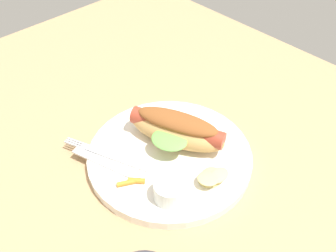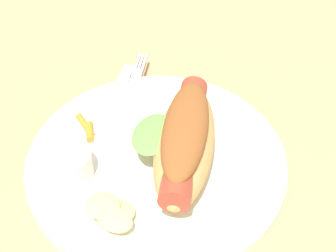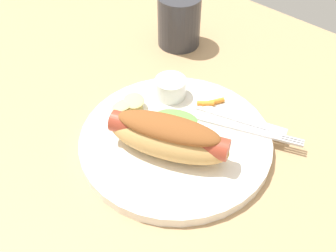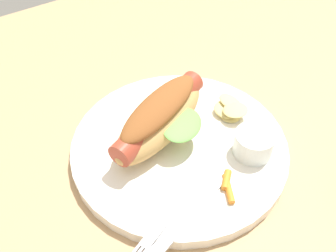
# 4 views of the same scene
# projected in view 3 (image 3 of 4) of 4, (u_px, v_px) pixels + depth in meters

# --- Properties ---
(ground_plane) EXTENTS (1.20, 0.90, 0.02)m
(ground_plane) POSITION_uv_depth(u_px,v_px,m) (157.00, 146.00, 0.60)
(ground_plane) COLOR tan
(plate) EXTENTS (0.28, 0.28, 0.02)m
(plate) POSITION_uv_depth(u_px,v_px,m) (175.00, 141.00, 0.58)
(plate) COLOR white
(plate) RESTS_ON ground_plane
(hot_dog) EXTENTS (0.18, 0.12, 0.06)m
(hot_dog) POSITION_uv_depth(u_px,v_px,m) (169.00, 136.00, 0.54)
(hot_dog) COLOR tan
(hot_dog) RESTS_ON plate
(sauce_ramekin) EXTENTS (0.05, 0.05, 0.03)m
(sauce_ramekin) POSITION_uv_depth(u_px,v_px,m) (171.00, 88.00, 0.63)
(sauce_ramekin) COLOR white
(sauce_ramekin) RESTS_ON plate
(fork) EXTENTS (0.15, 0.07, 0.00)m
(fork) POSITION_uv_depth(u_px,v_px,m) (246.00, 129.00, 0.58)
(fork) COLOR silver
(fork) RESTS_ON plate
(knife) EXTENTS (0.14, 0.05, 0.00)m
(knife) POSITION_uv_depth(u_px,v_px,m) (240.00, 119.00, 0.60)
(knife) COLOR silver
(knife) RESTS_ON plate
(chips_pile) EXTENTS (0.05, 0.06, 0.02)m
(chips_pile) POSITION_uv_depth(u_px,v_px,m) (130.00, 106.00, 0.61)
(chips_pile) COLOR #D7C57A
(chips_pile) RESTS_ON plate
(carrot_garnish) EXTENTS (0.03, 0.04, 0.01)m
(carrot_garnish) POSITION_uv_depth(u_px,v_px,m) (209.00, 103.00, 0.62)
(carrot_garnish) COLOR orange
(carrot_garnish) RESTS_ON plate
(drinking_cup) EXTENTS (0.08, 0.08, 0.10)m
(drinking_cup) POSITION_uv_depth(u_px,v_px,m) (179.00, 21.00, 0.74)
(drinking_cup) COLOR #333338
(drinking_cup) RESTS_ON ground_plane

